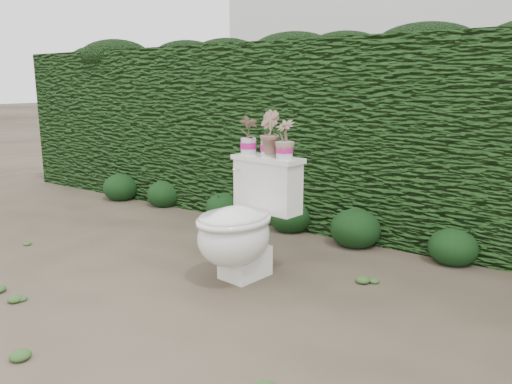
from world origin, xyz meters
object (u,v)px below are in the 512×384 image
Objects in this scene: toilet at (243,225)px; potted_plant_right at (285,140)px; potted_plant_center at (269,135)px; potted_plant_left at (248,136)px.

potted_plant_right reaches higher than toilet.
potted_plant_center reaches higher than toilet.
potted_plant_center is 0.14m from potted_plant_right.
toilet is 0.61m from potted_plant_center.
potted_plant_center is 1.23× the size of potted_plant_right.
potted_plant_left reaches higher than potted_plant_right.
potted_plant_center is at bearing 162.72° from potted_plant_left.
potted_plant_right is at bearing 59.11° from toilet.
toilet is 3.12× the size of potted_plant_left.
potted_plant_right is at bearing 162.72° from potted_plant_left.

